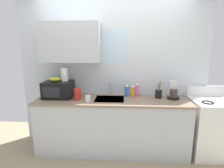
{
  "coord_description": "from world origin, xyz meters",
  "views": [
    {
      "loc": [
        0.16,
        -2.7,
        1.73
      ],
      "look_at": [
        0.0,
        0.0,
        1.15
      ],
      "focal_mm": 28.3,
      "sensor_mm": 36.0,
      "label": 1
    }
  ],
  "objects_px": {
    "utensil_crock": "(158,94)",
    "mug_white": "(88,99)",
    "paper_towel_roll": "(65,74)",
    "dish_soap_bottle_blue": "(127,91)",
    "microwave": "(58,90)",
    "dish_soap_bottle_pink": "(137,90)",
    "coffee_maker": "(173,92)",
    "cereal_canister": "(77,94)",
    "banana_bunch": "(55,79)",
    "dish_soap_bottle_orange": "(133,91)",
    "stove_range": "(209,127)"
  },
  "relations": [
    {
      "from": "dish_soap_bottle_blue",
      "to": "dish_soap_bottle_orange",
      "type": "height_order",
      "value": "dish_soap_bottle_blue"
    },
    {
      "from": "stove_range",
      "to": "coffee_maker",
      "type": "distance_m",
      "value": 0.8
    },
    {
      "from": "dish_soap_bottle_orange",
      "to": "mug_white",
      "type": "relative_size",
      "value": 2.15
    },
    {
      "from": "coffee_maker",
      "to": "cereal_canister",
      "type": "bearing_deg",
      "value": -174.09
    },
    {
      "from": "coffee_maker",
      "to": "utensil_crock",
      "type": "xyz_separation_m",
      "value": [
        -0.23,
        0.01,
        -0.03
      ]
    },
    {
      "from": "banana_bunch",
      "to": "paper_towel_roll",
      "type": "relative_size",
      "value": 0.91
    },
    {
      "from": "paper_towel_roll",
      "to": "microwave",
      "type": "bearing_deg",
      "value": -152.83
    },
    {
      "from": "microwave",
      "to": "dish_soap_bottle_blue",
      "type": "bearing_deg",
      "value": 7.01
    },
    {
      "from": "banana_bunch",
      "to": "paper_towel_roll",
      "type": "height_order",
      "value": "paper_towel_roll"
    },
    {
      "from": "dish_soap_bottle_pink",
      "to": "dish_soap_bottle_blue",
      "type": "bearing_deg",
      "value": 176.83
    },
    {
      "from": "stove_range",
      "to": "microwave",
      "type": "distance_m",
      "value": 2.52
    },
    {
      "from": "utensil_crock",
      "to": "mug_white",
      "type": "bearing_deg",
      "value": -166.89
    },
    {
      "from": "coffee_maker",
      "to": "dish_soap_bottle_blue",
      "type": "relative_size",
      "value": 1.34
    },
    {
      "from": "dish_soap_bottle_blue",
      "to": "dish_soap_bottle_orange",
      "type": "xyz_separation_m",
      "value": [
        0.1,
        -0.02,
        -0.0
      ]
    },
    {
      "from": "paper_towel_roll",
      "to": "utensil_crock",
      "type": "distance_m",
      "value": 1.57
    },
    {
      "from": "paper_towel_roll",
      "to": "mug_white",
      "type": "distance_m",
      "value": 0.59
    },
    {
      "from": "banana_bunch",
      "to": "paper_towel_roll",
      "type": "bearing_deg",
      "value": 18.43
    },
    {
      "from": "microwave",
      "to": "utensil_crock",
      "type": "xyz_separation_m",
      "value": [
        1.64,
        0.07,
        -0.06
      ]
    },
    {
      "from": "microwave",
      "to": "dish_soap_bottle_pink",
      "type": "xyz_separation_m",
      "value": [
        1.29,
        0.13,
        -0.02
      ]
    },
    {
      "from": "banana_bunch",
      "to": "mug_white",
      "type": "distance_m",
      "value": 0.66
    },
    {
      "from": "dish_soap_bottle_orange",
      "to": "dish_soap_bottle_pink",
      "type": "bearing_deg",
      "value": 5.0
    },
    {
      "from": "coffee_maker",
      "to": "dish_soap_bottle_orange",
      "type": "distance_m",
      "value": 0.65
    },
    {
      "from": "paper_towel_roll",
      "to": "coffee_maker",
      "type": "bearing_deg",
      "value": 0.27
    },
    {
      "from": "coffee_maker",
      "to": "dish_soap_bottle_orange",
      "type": "height_order",
      "value": "coffee_maker"
    },
    {
      "from": "microwave",
      "to": "dish_soap_bottle_pink",
      "type": "bearing_deg",
      "value": 5.69
    },
    {
      "from": "paper_towel_roll",
      "to": "dish_soap_bottle_pink",
      "type": "distance_m",
      "value": 1.23
    },
    {
      "from": "stove_range",
      "to": "cereal_canister",
      "type": "distance_m",
      "value": 2.18
    },
    {
      "from": "dish_soap_bottle_orange",
      "to": "mug_white",
      "type": "bearing_deg",
      "value": -155.94
    },
    {
      "from": "dish_soap_bottle_orange",
      "to": "cereal_canister",
      "type": "distance_m",
      "value": 0.91
    },
    {
      "from": "dish_soap_bottle_pink",
      "to": "dish_soap_bottle_orange",
      "type": "bearing_deg",
      "value": -175.0
    },
    {
      "from": "stove_range",
      "to": "dish_soap_bottle_orange",
      "type": "height_order",
      "value": "dish_soap_bottle_orange"
    },
    {
      "from": "banana_bunch",
      "to": "mug_white",
      "type": "relative_size",
      "value": 2.11
    },
    {
      "from": "dish_soap_bottle_orange",
      "to": "banana_bunch",
      "type": "bearing_deg",
      "value": -174.56
    },
    {
      "from": "microwave",
      "to": "banana_bunch",
      "type": "xyz_separation_m",
      "value": [
        -0.05,
        0.0,
        0.17
      ]
    },
    {
      "from": "microwave",
      "to": "paper_towel_roll",
      "type": "xyz_separation_m",
      "value": [
        0.1,
        0.05,
        0.24
      ]
    },
    {
      "from": "stove_range",
      "to": "banana_bunch",
      "type": "xyz_separation_m",
      "value": [
        -2.5,
        0.05,
        0.75
      ]
    },
    {
      "from": "banana_bunch",
      "to": "dish_soap_bottle_blue",
      "type": "bearing_deg",
      "value": 6.65
    },
    {
      "from": "microwave",
      "to": "banana_bunch",
      "type": "distance_m",
      "value": 0.18
    },
    {
      "from": "dish_soap_bottle_pink",
      "to": "mug_white",
      "type": "height_order",
      "value": "dish_soap_bottle_pink"
    },
    {
      "from": "paper_towel_roll",
      "to": "dish_soap_bottle_blue",
      "type": "height_order",
      "value": "paper_towel_roll"
    },
    {
      "from": "banana_bunch",
      "to": "dish_soap_bottle_pink",
      "type": "relative_size",
      "value": 0.85
    },
    {
      "from": "stove_range",
      "to": "coffee_maker",
      "type": "relative_size",
      "value": 3.86
    },
    {
      "from": "cereal_canister",
      "to": "mug_white",
      "type": "xyz_separation_m",
      "value": [
        0.18,
        -0.09,
        -0.04
      ]
    },
    {
      "from": "banana_bunch",
      "to": "dish_soap_bottle_blue",
      "type": "distance_m",
      "value": 1.2
    },
    {
      "from": "dish_soap_bottle_pink",
      "to": "utensil_crock",
      "type": "relative_size",
      "value": 0.83
    },
    {
      "from": "mug_white",
      "to": "coffee_maker",
      "type": "bearing_deg",
      "value": 10.46
    },
    {
      "from": "stove_range",
      "to": "dish_soap_bottle_pink",
      "type": "distance_m",
      "value": 1.29
    },
    {
      "from": "dish_soap_bottle_blue",
      "to": "mug_white",
      "type": "relative_size",
      "value": 2.19
    },
    {
      "from": "stove_range",
      "to": "banana_bunch",
      "type": "distance_m",
      "value": 2.61
    },
    {
      "from": "coffee_maker",
      "to": "dish_soap_bottle_pink",
      "type": "height_order",
      "value": "coffee_maker"
    }
  ]
}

